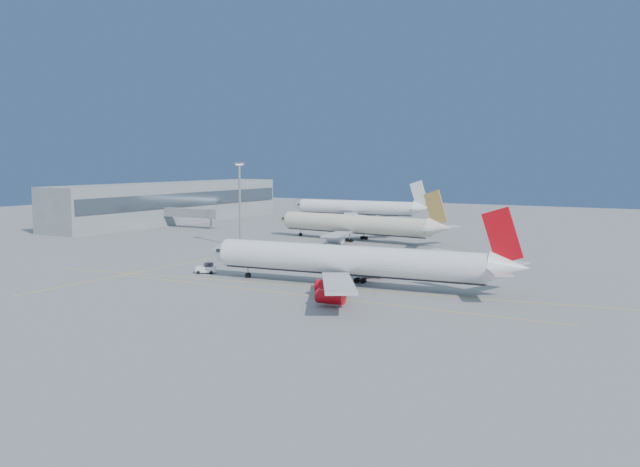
{
  "coord_description": "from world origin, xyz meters",
  "views": [
    {
      "loc": [
        67.71,
        -119.18,
        23.74
      ],
      "look_at": [
        -12.65,
        19.76,
        7.0
      ],
      "focal_mm": 40.0,
      "sensor_mm": 36.0,
      "label": 1
    }
  ],
  "objects": [
    {
      "name": "terminal",
      "position": [
        -114.93,
        85.0,
        7.51
      ],
      "size": [
        18.4,
        110.0,
        15.0
      ],
      "color": "gray",
      "rests_on": "ground"
    },
    {
      "name": "airliner_virgin",
      "position": [
        7.39,
        -1.94,
        4.78
      ],
      "size": [
        64.29,
        57.55,
        15.85
      ],
      "rotation": [
        0.0,
        0.0,
        0.08
      ],
      "color": "white",
      "rests_on": "ground"
    },
    {
      "name": "taxiway_lines",
      "position": [
        -14.71,
        6.34,
        0.01
      ],
      "size": [
        118.86,
        140.0,
        0.02
      ],
      "color": "yellow",
      "rests_on": "ground"
    },
    {
      "name": "airliner_etihad",
      "position": [
        -26.32,
        65.69,
        4.76
      ],
      "size": [
        59.96,
        55.05,
        15.65
      ],
      "rotation": [
        0.0,
        0.0,
        -0.11
      ],
      "color": "beige",
      "rests_on": "ground"
    },
    {
      "name": "airliner_third",
      "position": [
        -59.04,
        130.94,
        4.81
      ],
      "size": [
        59.23,
        54.6,
        15.89
      ],
      "rotation": [
        0.0,
        0.0,
        0.05
      ],
      "color": "white",
      "rests_on": "ground"
    },
    {
      "name": "light_mast",
      "position": [
        -47.55,
        36.66,
        13.52
      ],
      "size": [
        1.98,
        1.98,
        22.91
      ],
      "color": "gray",
      "rests_on": "ground"
    },
    {
      "name": "pushback_tug",
      "position": [
        -26.54,
        -3.65,
        1.03
      ],
      "size": [
        4.43,
        3.65,
        2.23
      ],
      "rotation": [
        0.0,
        0.0,
        0.43
      ],
      "color": "white",
      "rests_on": "ground"
    },
    {
      "name": "ground",
      "position": [
        0.0,
        0.0,
        0.0
      ],
      "size": [
        500.0,
        500.0,
        0.0
      ],
      "primitive_type": "plane",
      "color": "slate",
      "rests_on": "ground"
    },
    {
      "name": "jet_bridge",
      "position": [
        -93.11,
        72.0,
        5.17
      ],
      "size": [
        23.6,
        3.6,
        6.9
      ],
      "color": "gray",
      "rests_on": "ground"
    }
  ]
}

